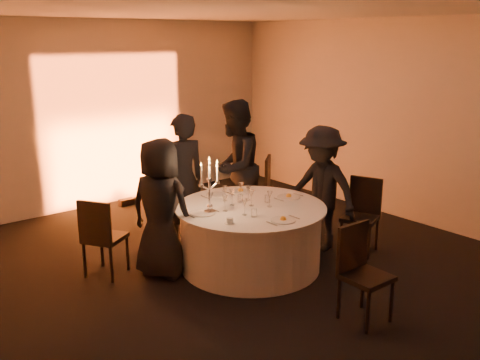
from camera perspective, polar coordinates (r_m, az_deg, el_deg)
floor at (r=6.63m, az=1.11°, el=-9.15°), size 7.00×7.00×0.00m
ceiling at (r=6.05m, az=1.26°, el=17.73°), size 7.00×7.00×0.00m
wall_back at (r=9.08m, az=-13.38°, el=6.93°), size 7.00×0.00×7.00m
wall_right at (r=8.40m, az=17.06°, el=6.05°), size 0.00×7.00×7.00m
uplighter_fixture at (r=9.13m, az=-12.00°, el=-2.29°), size 0.25×0.12×0.10m
banquet_table at (r=6.48m, az=1.12°, el=-6.05°), size 1.80×1.80×0.77m
chair_left at (r=6.35m, az=-14.62°, el=-5.56°), size 0.57×0.57×0.95m
chair_back_left at (r=7.42m, az=-6.60°, el=-2.45°), size 0.42×0.43×0.89m
chair_back_right at (r=7.80m, az=2.08°, el=-0.78°), size 0.64×0.64×1.04m
chair_right at (r=7.10m, az=12.91°, el=-3.20°), size 0.55×0.55×0.96m
chair_front at (r=5.42m, az=12.72°, el=-9.04°), size 0.43×0.43×0.96m
guest_left at (r=6.17m, az=-8.46°, el=-3.06°), size 0.82×0.95×1.63m
guest_back_left at (r=7.13m, az=-6.15°, el=0.04°), size 0.70×0.52×1.76m
guest_back_right at (r=7.49m, az=-0.57°, el=1.36°), size 1.15×1.08×1.89m
guest_right at (r=6.98m, az=8.66°, el=-0.92°), size 0.72×1.12×1.63m
plate_left at (r=6.10m, az=-4.02°, el=-3.52°), size 0.36×0.29×0.01m
plate_back_left at (r=6.79m, az=-2.62°, el=-1.56°), size 0.35×0.24×0.01m
plate_back_right at (r=6.92m, az=0.06°, el=-1.13°), size 0.35×0.25×0.08m
plate_right at (r=6.71m, az=5.21°, el=-1.73°), size 0.36×0.28×0.08m
plate_front at (r=5.86m, az=4.62°, el=-4.20°), size 0.35×0.27×0.08m
coffee_cup at (r=5.77m, az=-1.10°, el=-4.37°), size 0.11×0.11×0.07m
candelabra at (r=6.06m, az=-3.26°, el=-1.43°), size 0.28×0.13×0.66m
wine_glass_a at (r=6.35m, az=-0.85°, el=-1.51°), size 0.07×0.07×0.19m
wine_glass_b at (r=6.30m, az=3.20°, el=-1.66°), size 0.07×0.07×0.19m
wine_glass_c at (r=6.13m, az=-1.62°, el=-2.11°), size 0.07×0.07×0.19m
wine_glass_d at (r=6.66m, az=0.07°, el=-0.72°), size 0.07×0.07×0.19m
wine_glass_e at (r=6.51m, az=-1.61°, el=-1.10°), size 0.07×0.07×0.19m
wine_glass_f at (r=6.53m, az=0.89°, el=-1.04°), size 0.07×0.07×0.19m
wine_glass_g at (r=6.25m, az=-3.16°, el=-1.81°), size 0.07×0.07×0.19m
wine_glass_h at (r=6.00m, az=0.50°, el=-2.50°), size 0.07×0.07×0.19m
wine_glass_i at (r=6.33m, az=1.22°, el=-1.57°), size 0.07×0.07×0.19m
tumbler_a at (r=5.97m, az=1.51°, el=-3.52°), size 0.07×0.07×0.09m
tumbler_b at (r=6.49m, az=2.93°, el=-2.01°), size 0.07×0.07×0.09m
tumbler_c at (r=6.50m, az=0.03°, el=-1.96°), size 0.07×0.07×0.09m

